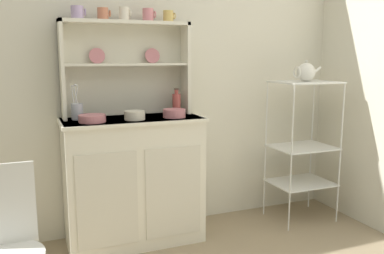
# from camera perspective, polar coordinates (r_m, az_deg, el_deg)

# --- Properties ---
(wall_back) EXTENTS (3.84, 0.05, 2.50)m
(wall_back) POSITION_cam_1_polar(r_m,az_deg,el_deg) (3.14, -6.24, 8.22)
(wall_back) COLOR silver
(wall_back) RESTS_ON ground
(hutch_cabinet) EXTENTS (0.98, 0.45, 0.91)m
(hutch_cabinet) POSITION_cam_1_polar(r_m,az_deg,el_deg) (2.97, -8.13, -7.25)
(hutch_cabinet) COLOR silver
(hutch_cabinet) RESTS_ON ground
(hutch_shelf_unit) EXTENTS (0.91, 0.18, 0.67)m
(hutch_shelf_unit) POSITION_cam_1_polar(r_m,az_deg,el_deg) (3.00, -9.28, 9.06)
(hutch_shelf_unit) COLOR silver
(hutch_shelf_unit) RESTS_ON hutch_cabinet
(bakers_rack) EXTENTS (0.49, 0.38, 1.14)m
(bakers_rack) POSITION_cam_1_polar(r_m,az_deg,el_deg) (3.42, 15.21, -1.25)
(bakers_rack) COLOR silver
(bakers_rack) RESTS_ON ground
(wire_chair) EXTENTS (0.36, 0.36, 0.85)m
(wire_chair) POSITION_cam_1_polar(r_m,az_deg,el_deg) (2.11, -24.93, -13.98)
(wire_chair) COLOR white
(wire_chair) RESTS_ON ground
(cup_lilac_0) EXTENTS (0.10, 0.08, 0.09)m
(cup_lilac_0) POSITION_cam_1_polar(r_m,az_deg,el_deg) (2.92, -15.69, 15.14)
(cup_lilac_0) COLOR #B79ECC
(cup_lilac_0) RESTS_ON hutch_shelf_unit
(cup_terracotta_1) EXTENTS (0.09, 0.07, 0.08)m
(cup_terracotta_1) POSITION_cam_1_polar(r_m,az_deg,el_deg) (2.94, -12.30, 15.18)
(cup_terracotta_1) COLOR #C67556
(cup_terracotta_1) RESTS_ON hutch_shelf_unit
(cup_cream_2) EXTENTS (0.08, 0.07, 0.09)m
(cup_cream_2) POSITION_cam_1_polar(r_m,az_deg,el_deg) (2.97, -9.42, 15.31)
(cup_cream_2) COLOR silver
(cup_cream_2) RESTS_ON hutch_shelf_unit
(cup_rose_3) EXTENTS (0.09, 0.08, 0.09)m
(cup_rose_3) POSITION_cam_1_polar(r_m,az_deg,el_deg) (3.02, -6.12, 15.29)
(cup_rose_3) COLOR #D17A84
(cup_rose_3) RESTS_ON hutch_shelf_unit
(cup_gold_4) EXTENTS (0.09, 0.07, 0.08)m
(cup_gold_4) POSITION_cam_1_polar(r_m,az_deg,el_deg) (3.06, -3.30, 15.17)
(cup_gold_4) COLOR #DBB760
(cup_gold_4) RESTS_ON hutch_shelf_unit
(bowl_mixing_large) EXTENTS (0.18, 0.18, 0.05)m
(bowl_mixing_large) POSITION_cam_1_polar(r_m,az_deg,el_deg) (2.75, -13.77, 1.17)
(bowl_mixing_large) COLOR #D17A84
(bowl_mixing_large) RESTS_ON hutch_cabinet
(bowl_floral_medium) EXTENTS (0.14, 0.14, 0.06)m
(bowl_floral_medium) POSITION_cam_1_polar(r_m,az_deg,el_deg) (2.80, -8.01, 1.63)
(bowl_floral_medium) COLOR silver
(bowl_floral_medium) RESTS_ON hutch_cabinet
(bowl_cream_small) EXTENTS (0.16, 0.16, 0.06)m
(bowl_cream_small) POSITION_cam_1_polar(r_m,az_deg,el_deg) (2.88, -2.51, 1.93)
(bowl_cream_small) COLOR #D17A84
(bowl_cream_small) RESTS_ON hutch_cabinet
(jam_bottle) EXTENTS (0.06, 0.06, 0.19)m
(jam_bottle) POSITION_cam_1_polar(r_m,az_deg,el_deg) (3.05, -2.17, 3.35)
(jam_bottle) COLOR #B74C47
(jam_bottle) RESTS_ON hutch_cabinet
(utensil_jar) EXTENTS (0.08, 0.08, 0.24)m
(utensil_jar) POSITION_cam_1_polar(r_m,az_deg,el_deg) (2.88, -15.73, 2.19)
(utensil_jar) COLOR #B2B7C6
(utensil_jar) RESTS_ON hutch_cabinet
(porcelain_teapot) EXTENTS (0.24, 0.14, 0.17)m
(porcelain_teapot) POSITION_cam_1_polar(r_m,az_deg,el_deg) (3.36, 15.59, 7.40)
(porcelain_teapot) COLOR white
(porcelain_teapot) RESTS_ON bakers_rack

